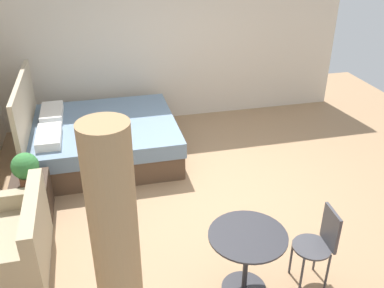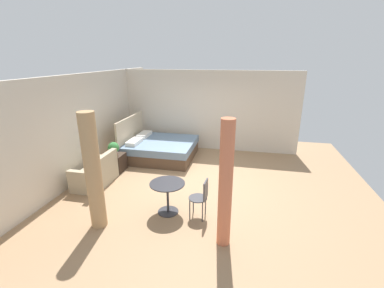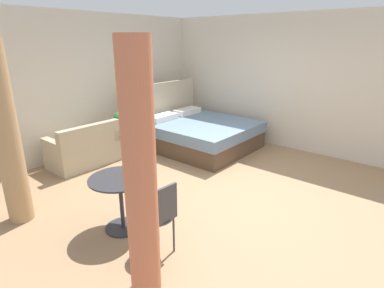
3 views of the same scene
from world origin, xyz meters
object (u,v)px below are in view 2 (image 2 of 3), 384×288
Objects in this scene: vase at (116,150)px; nightstand at (116,163)px; bed at (159,148)px; cafe_chair_near_window at (202,196)px; couch at (96,174)px; balcony_table at (168,192)px; potted_plant at (114,148)px.

nightstand is at bearing -157.44° from vase.
bed is 3.66m from cafe_chair_near_window.
couch is 2.37× the size of nightstand.
vase is (1.03, -0.04, 0.32)m from couch.
nightstand is at bearing 50.25° from balcony_table.
cafe_chair_near_window is (-0.90, -2.94, 0.23)m from couch.
bed reaches higher than potted_plant.
nightstand is (-1.27, 0.88, -0.07)m from bed.
cafe_chair_near_window reaches higher than balcony_table.
cafe_chair_near_window is at bearing -93.82° from balcony_table.
vase is 0.24× the size of cafe_chair_near_window.
bed is at bearing 32.58° from cafe_chair_near_window.
vase reaches higher than balcony_table.
bed is 2.92× the size of balcony_table.
potted_plant reaches higher than cafe_chair_near_window.
cafe_chair_near_window is at bearing -121.07° from potted_plant.
cafe_chair_near_window is (-0.05, -0.73, 0.03)m from balcony_table.
potted_plant is at bearing 147.84° from bed.
potted_plant is at bearing -7.32° from couch.
bed is 3.28m from balcony_table.
couch is at bearing 72.94° from cafe_chair_near_window.
nightstand is at bearing 8.40° from potted_plant.
couch is at bearing 156.07° from bed.
potted_plant is 3.31m from cafe_chair_near_window.
nightstand is 1.27× the size of potted_plant.
balcony_table is (-1.76, -2.11, 0.23)m from nightstand.
bed is 10.68× the size of vase.
bed is 4.21× the size of nightstand.
vase is (-1.15, 0.93, 0.29)m from bed.
couch is 2.37m from balcony_table.
balcony_table is at bearing 86.18° from cafe_chair_near_window.
nightstand is at bearing -5.60° from couch.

